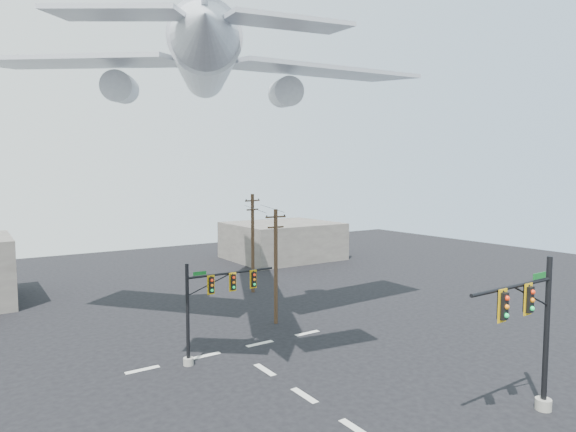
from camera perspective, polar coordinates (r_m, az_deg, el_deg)
ground at (r=23.89m, az=8.05°, el=-23.72°), size 120.00×120.00×0.00m
lane_markings at (r=27.67m, az=0.24°, el=-19.51°), size 14.00×21.20×0.01m
signal_mast_near at (r=25.76m, az=27.07°, el=-12.39°), size 6.35×0.83×7.57m
signal_mast_far at (r=30.40m, az=-9.11°, el=-10.31°), size 6.25×0.68×6.20m
utility_pole_a at (r=37.13m, az=-1.46°, el=-5.72°), size 1.78×0.30×8.88m
utility_pole_b at (r=47.21m, az=-4.21°, el=-2.99°), size 1.91×0.70×9.68m
power_lines at (r=41.73m, az=-3.02°, el=0.90°), size 5.22×9.85×0.03m
airliner at (r=35.96m, az=-9.84°, el=17.19°), size 29.14×31.89×8.73m
building_right at (r=66.88m, az=-0.69°, el=-2.93°), size 14.00×12.00×5.00m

